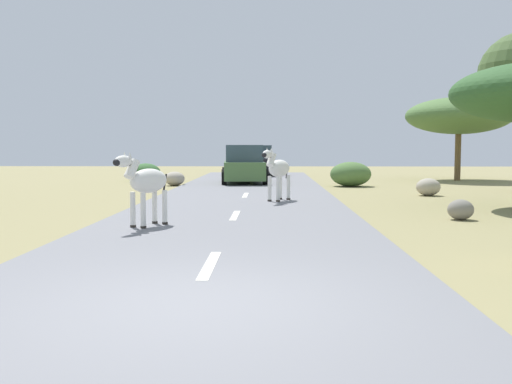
{
  "coord_description": "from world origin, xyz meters",
  "views": [
    {
      "loc": [
        0.71,
        -6.25,
        1.73
      ],
      "look_at": [
        0.39,
        6.85,
        0.71
      ],
      "focal_mm": 41.52,
      "sensor_mm": 36.0,
      "label": 1
    }
  ],
  "objects_px": {
    "car_0": "(244,166)",
    "car_1": "(258,161)",
    "zebra_1": "(278,169)",
    "rock_2": "(175,179)",
    "bush_4": "(351,174)",
    "zebra_0": "(146,182)",
    "rock_0": "(461,210)",
    "bush_1": "(146,172)",
    "tree_5": "(459,116)",
    "rock_1": "(428,187)"
  },
  "relations": [
    {
      "from": "rock_2",
      "to": "zebra_1",
      "type": "bearing_deg",
      "value": -59.99
    },
    {
      "from": "tree_5",
      "to": "car_1",
      "type": "bearing_deg",
      "value": 157.1
    },
    {
      "from": "car_0",
      "to": "tree_5",
      "type": "xyz_separation_m",
      "value": [
        10.73,
        3.09,
        2.41
      ]
    },
    {
      "from": "rock_2",
      "to": "bush_1",
      "type": "bearing_deg",
      "value": 120.55
    },
    {
      "from": "car_0",
      "to": "car_1",
      "type": "distance_m",
      "value": 7.43
    },
    {
      "from": "tree_5",
      "to": "bush_4",
      "type": "xyz_separation_m",
      "value": [
        -6.04,
        -4.65,
        -2.73
      ]
    },
    {
      "from": "zebra_1",
      "to": "car_0",
      "type": "bearing_deg",
      "value": -53.93
    },
    {
      "from": "car_0",
      "to": "rock_2",
      "type": "distance_m",
      "value": 3.31
    },
    {
      "from": "zebra_0",
      "to": "car_0",
      "type": "bearing_deg",
      "value": -67.47
    },
    {
      "from": "rock_0",
      "to": "bush_4",
      "type": "bearing_deg",
      "value": 94.92
    },
    {
      "from": "car_0",
      "to": "car_1",
      "type": "height_order",
      "value": "same"
    },
    {
      "from": "zebra_0",
      "to": "car_1",
      "type": "xyz_separation_m",
      "value": [
        1.87,
        22.31,
        -0.14
      ]
    },
    {
      "from": "rock_0",
      "to": "car_0",
      "type": "bearing_deg",
      "value": 113.27
    },
    {
      "from": "car_1",
      "to": "bush_4",
      "type": "bearing_deg",
      "value": 115.79
    },
    {
      "from": "tree_5",
      "to": "car_0",
      "type": "bearing_deg",
      "value": -163.95
    },
    {
      "from": "rock_0",
      "to": "rock_1",
      "type": "xyz_separation_m",
      "value": [
        1.06,
        6.86,
        0.07
      ]
    },
    {
      "from": "bush_1",
      "to": "zebra_0",
      "type": "bearing_deg",
      "value": -78.02
    },
    {
      "from": "zebra_0",
      "to": "bush_1",
      "type": "distance_m",
      "value": 17.36
    },
    {
      "from": "bush_4",
      "to": "rock_0",
      "type": "relative_size",
      "value": 2.91
    },
    {
      "from": "zebra_0",
      "to": "zebra_1",
      "type": "xyz_separation_m",
      "value": [
        2.83,
        5.9,
        0.04
      ]
    },
    {
      "from": "zebra_0",
      "to": "zebra_1",
      "type": "height_order",
      "value": "zebra_1"
    },
    {
      "from": "car_1",
      "to": "rock_0",
      "type": "height_order",
      "value": "car_1"
    },
    {
      "from": "zebra_1",
      "to": "rock_2",
      "type": "xyz_separation_m",
      "value": [
        -4.44,
        7.69,
        -0.72
      ]
    },
    {
      "from": "rock_1",
      "to": "rock_2",
      "type": "relative_size",
      "value": 0.92
    },
    {
      "from": "bush_4",
      "to": "rock_1",
      "type": "relative_size",
      "value": 2.11
    },
    {
      "from": "zebra_1",
      "to": "car_1",
      "type": "xyz_separation_m",
      "value": [
        -0.97,
        16.41,
        -0.18
      ]
    },
    {
      "from": "zebra_1",
      "to": "rock_0",
      "type": "xyz_separation_m",
      "value": [
        4.25,
        -4.25,
        -0.78
      ]
    },
    {
      "from": "tree_5",
      "to": "rock_0",
      "type": "height_order",
      "value": "tree_5"
    },
    {
      "from": "car_1",
      "to": "rock_2",
      "type": "xyz_separation_m",
      "value": [
        -3.47,
        -8.72,
        -0.54
      ]
    },
    {
      "from": "car_0",
      "to": "zebra_0",
      "type": "bearing_deg",
      "value": -99.34
    },
    {
      "from": "rock_0",
      "to": "rock_2",
      "type": "relative_size",
      "value": 0.67
    },
    {
      "from": "zebra_0",
      "to": "car_0",
      "type": "relative_size",
      "value": 0.35
    },
    {
      "from": "car_0",
      "to": "rock_2",
      "type": "relative_size",
      "value": 4.91
    },
    {
      "from": "zebra_1",
      "to": "tree_5",
      "type": "bearing_deg",
      "value": -100.61
    },
    {
      "from": "rock_1",
      "to": "bush_1",
      "type": "bearing_deg",
      "value": 144.24
    },
    {
      "from": "bush_4",
      "to": "rock_1",
      "type": "height_order",
      "value": "bush_4"
    },
    {
      "from": "bush_1",
      "to": "bush_4",
      "type": "bearing_deg",
      "value": -20.6
    },
    {
      "from": "bush_4",
      "to": "car_1",
      "type": "bearing_deg",
      "value": 115.12
    },
    {
      "from": "car_1",
      "to": "car_0",
      "type": "bearing_deg",
      "value": 86.97
    },
    {
      "from": "bush_1",
      "to": "rock_0",
      "type": "bearing_deg",
      "value": -55.1
    },
    {
      "from": "car_0",
      "to": "car_1",
      "type": "bearing_deg",
      "value": 82.28
    },
    {
      "from": "rock_1",
      "to": "rock_2",
      "type": "height_order",
      "value": "rock_2"
    },
    {
      "from": "zebra_0",
      "to": "rock_1",
      "type": "height_order",
      "value": "zebra_0"
    },
    {
      "from": "car_1",
      "to": "rock_0",
      "type": "distance_m",
      "value": 21.32
    },
    {
      "from": "car_0",
      "to": "tree_5",
      "type": "distance_m",
      "value": 11.42
    },
    {
      "from": "zebra_1",
      "to": "tree_5",
      "type": "height_order",
      "value": "tree_5"
    },
    {
      "from": "rock_1",
      "to": "rock_2",
      "type": "bearing_deg",
      "value": 152.48
    },
    {
      "from": "zebra_1",
      "to": "car_0",
      "type": "relative_size",
      "value": 0.37
    },
    {
      "from": "bush_1",
      "to": "rock_0",
      "type": "relative_size",
      "value": 2.43
    },
    {
      "from": "car_0",
      "to": "bush_1",
      "type": "height_order",
      "value": "car_0"
    }
  ]
}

